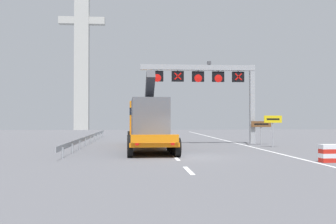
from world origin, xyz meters
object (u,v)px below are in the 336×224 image
overhead_lane_gantry (213,81)px  exit_sign_yellow (273,123)px  heavy_haul_truck_orange (147,121)px  tourist_info_sign_brown (261,126)px  crash_barrier_striped (330,153)px  bridge_pylon_distant (82,40)px

overhead_lane_gantry → exit_sign_yellow: overhead_lane_gantry is taller
heavy_haul_truck_orange → tourist_info_sign_brown: (9.72, 2.75, -0.45)m
overhead_lane_gantry → exit_sign_yellow: bearing=-42.1°
heavy_haul_truck_orange → tourist_info_sign_brown: heavy_haul_truck_orange is taller
crash_barrier_striped → overhead_lane_gantry: bearing=103.1°
overhead_lane_gantry → exit_sign_yellow: size_ratio=4.11×
heavy_haul_truck_orange → bridge_pylon_distant: bridge_pylon_distant is taller
tourist_info_sign_brown → crash_barrier_striped: tourist_info_sign_brown is taller
heavy_haul_truck_orange → bridge_pylon_distant: 52.59m
heavy_haul_truck_orange → exit_sign_yellow: (9.60, -0.44, -0.15)m
overhead_lane_gantry → crash_barrier_striped: 15.01m
overhead_lane_gantry → heavy_haul_truck_orange: (-5.67, -3.11, -3.42)m
tourist_info_sign_brown → exit_sign_yellow: bearing=-92.1°
overhead_lane_gantry → bridge_pylon_distant: (-17.26, 45.69, 12.39)m
tourist_info_sign_brown → crash_barrier_striped: size_ratio=1.93×
heavy_haul_truck_orange → exit_sign_yellow: heavy_haul_truck_orange is taller
crash_barrier_striped → bridge_pylon_distant: size_ratio=0.03×
bridge_pylon_distant → crash_barrier_striped: bearing=-71.0°
tourist_info_sign_brown → crash_barrier_striped: (-0.83, -13.44, -1.08)m
exit_sign_yellow → tourist_info_sign_brown: exit_sign_yellow is taller
exit_sign_yellow → bridge_pylon_distant: size_ratio=0.07×
crash_barrier_striped → bridge_pylon_distant: (-20.47, 59.49, 17.34)m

